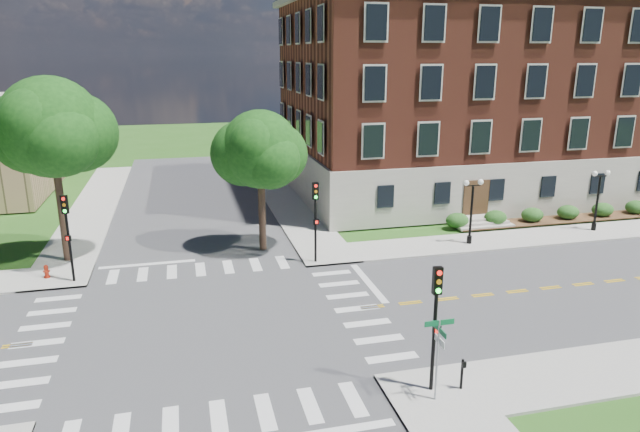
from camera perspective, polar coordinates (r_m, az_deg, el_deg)
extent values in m
plane|color=#275518|center=(27.15, -11.21, -10.66)|extent=(160.00, 160.00, 0.00)
cube|color=#3D3D3F|center=(27.15, -11.21, -10.65)|extent=(90.00, 12.00, 0.01)
cube|color=#3D3D3F|center=(27.15, -11.21, -10.64)|extent=(12.00, 90.00, 0.01)
cube|color=#9E9B93|center=(41.63, 21.56, -1.90)|extent=(34.00, 3.50, 0.12)
cube|color=#9E9B93|center=(49.55, -3.68, 1.95)|extent=(3.50, 34.00, 0.12)
cube|color=#9E9B93|center=(49.34, -21.68, 0.78)|extent=(3.50, 34.00, 0.12)
cube|color=silver|center=(31.33, 4.86, -6.67)|extent=(0.40, 5.50, 0.00)
cube|color=#A49D91|center=(53.40, 13.97, 4.91)|extent=(30.00, 20.00, 4.20)
cube|color=maroon|center=(52.52, 14.56, 13.50)|extent=(29.55, 19.70, 11.80)
cube|color=#472D19|center=(42.99, 15.33, 1.65)|extent=(2.00, 0.10, 2.80)
cylinder|color=#332119|center=(36.69, -24.32, -0.30)|extent=(0.44, 0.44, 5.06)
sphere|color=#123D10|center=(35.69, -25.31, 8.03)|extent=(5.71, 5.71, 5.71)
cylinder|color=#332119|center=(35.70, -5.80, -0.26)|extent=(0.44, 0.44, 3.96)
sphere|color=#123D10|center=(34.74, -6.00, 6.65)|extent=(4.76, 4.76, 4.76)
cylinder|color=black|center=(21.36, 11.29, -12.31)|extent=(0.14, 0.14, 3.80)
cube|color=black|center=(20.35, 11.66, -6.34)|extent=(0.33, 0.23, 1.00)
cylinder|color=red|center=(20.12, 11.87, -5.60)|extent=(0.18, 0.06, 0.18)
cylinder|color=orange|center=(20.24, 11.82, -6.47)|extent=(0.18, 0.06, 0.18)
cylinder|color=#19E533|center=(20.37, 11.76, -7.33)|extent=(0.18, 0.06, 0.18)
cube|color=black|center=(20.94, 11.59, -11.08)|extent=(0.31, 0.13, 0.30)
cylinder|color=black|center=(33.35, -0.46, -1.50)|extent=(0.14, 0.14, 3.80)
cube|color=black|center=(32.71, -0.46, 2.52)|extent=(0.36, 0.29, 1.00)
cylinder|color=red|center=(32.51, -0.41, 3.03)|extent=(0.19, 0.09, 0.18)
cylinder|color=orange|center=(32.59, -0.41, 2.46)|extent=(0.19, 0.09, 0.18)
cylinder|color=#19E533|center=(32.67, -0.41, 1.90)|extent=(0.19, 0.09, 0.18)
cube|color=black|center=(33.01, -0.39, -0.59)|extent=(0.32, 0.19, 0.30)
cylinder|color=black|center=(33.30, -23.72, -2.92)|extent=(0.14, 0.14, 3.80)
cube|color=black|center=(32.66, -24.18, 1.07)|extent=(0.38, 0.33, 1.00)
cylinder|color=red|center=(32.46, -24.29, 1.57)|extent=(0.18, 0.12, 0.18)
cylinder|color=orange|center=(32.54, -24.22, 1.01)|extent=(0.18, 0.12, 0.18)
cylinder|color=#19E533|center=(32.62, -24.16, 0.45)|extent=(0.18, 0.12, 0.18)
cube|color=black|center=(32.96, -23.88, -2.03)|extent=(0.32, 0.23, 0.30)
cylinder|color=black|center=(38.32, 14.70, -2.29)|extent=(0.32, 0.32, 0.50)
cylinder|color=black|center=(37.85, 14.87, 0.09)|extent=(0.16, 0.16, 3.80)
cube|color=black|center=(37.39, 15.08, 2.96)|extent=(1.00, 0.06, 0.06)
sphere|color=white|center=(37.11, 14.42, 3.23)|extent=(0.36, 0.36, 0.36)
sphere|color=white|center=(37.58, 15.77, 3.29)|extent=(0.36, 0.36, 0.36)
cylinder|color=black|center=(44.17, 25.69, -0.96)|extent=(0.32, 0.32, 0.50)
cylinder|color=black|center=(43.77, 25.95, 1.11)|extent=(0.16, 0.16, 3.80)
cube|color=black|center=(43.36, 26.26, 3.60)|extent=(1.00, 0.06, 0.06)
sphere|color=white|center=(43.01, 25.78, 3.84)|extent=(0.36, 0.36, 0.36)
sphere|color=white|center=(43.65, 26.80, 3.87)|extent=(0.36, 0.36, 0.36)
cylinder|color=gray|center=(20.99, 11.63, -13.96)|extent=(0.07, 0.07, 3.10)
cube|color=#0C6033|center=(20.32, 11.86, -10.41)|extent=(1.10, 0.03, 0.20)
cube|color=#0C6033|center=(20.43, 11.82, -11.04)|extent=(0.03, 1.10, 0.20)
cube|color=silver|center=(20.65, 11.88, -12.14)|extent=(0.03, 0.75, 0.25)
cylinder|color=black|center=(22.26, 14.00, -15.09)|extent=(0.10, 0.10, 1.20)
cube|color=black|center=(21.95, 14.23, -14.23)|extent=(0.14, 0.08, 0.22)
cylinder|color=maroon|center=(34.97, -25.62, -5.50)|extent=(0.32, 0.32, 0.10)
cylinder|color=maroon|center=(34.89, -25.67, -5.12)|extent=(0.22, 0.22, 0.60)
sphere|color=maroon|center=(34.78, -25.74, -4.61)|extent=(0.24, 0.24, 0.24)
cylinder|color=maroon|center=(34.86, -25.69, -5.00)|extent=(0.35, 0.12, 0.12)
cylinder|color=maroon|center=(34.86, -25.69, -5.00)|extent=(0.12, 0.35, 0.12)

